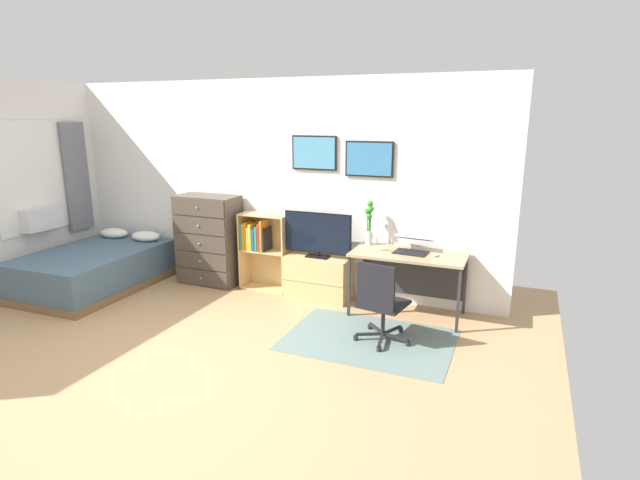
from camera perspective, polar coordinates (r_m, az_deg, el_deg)
ground_plane at (r=5.09m, az=-18.58°, el=-13.00°), size 7.20×7.20×0.00m
wall_back_with_posters at (r=6.61m, az=-5.57°, el=6.20°), size 6.12×0.09×2.70m
area_rug at (r=5.28m, az=5.57°, el=-11.21°), size 1.70×1.20×0.01m
bed at (r=7.34m, az=-24.21°, el=-2.95°), size 1.35×1.96×0.64m
dresser at (r=6.96m, az=-12.53°, el=0.01°), size 0.85×0.46×1.21m
bookshelf at (r=6.61m, az=-6.68°, el=-0.57°), size 0.65×0.30×1.01m
tv_stand at (r=6.31m, az=-0.19°, el=-4.27°), size 0.81×0.41×0.54m
television at (r=6.13m, az=-0.28°, el=0.58°), size 0.87×0.16×0.56m
desk at (r=5.84m, az=10.19°, el=-2.50°), size 1.28×0.64×0.74m
office_chair at (r=5.05m, az=6.84°, el=-6.85°), size 0.58×0.58×0.86m
laptop at (r=5.79m, az=10.52°, el=-0.68°), size 0.40×0.42×0.16m
computer_mouse at (r=5.65m, az=13.01°, el=-1.66°), size 0.06×0.10×0.03m
bamboo_vase at (r=5.98m, az=5.62°, el=1.84°), size 0.11×0.09×0.53m
wine_glass at (r=5.74m, az=6.32°, el=0.07°), size 0.07×0.07×0.18m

